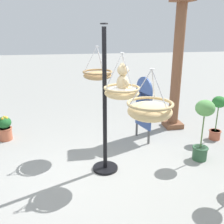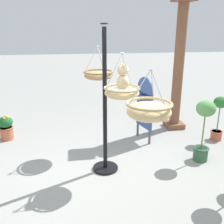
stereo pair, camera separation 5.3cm
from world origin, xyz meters
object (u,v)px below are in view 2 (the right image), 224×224
Objects in this scene: hanging_basket_left_high at (98,75)px; potted_plant_tall_leafy at (204,126)px; greenhouse_pillar_right at (178,69)px; potted_plant_small_succulent at (6,127)px; hanging_basket_right_low at (149,110)px; display_sign_board at (145,103)px; potted_plant_fern_front at (219,116)px; display_pole_central at (105,129)px; hanging_basket_with_teddy at (122,92)px; teddy_bear at (123,80)px.

potted_plant_tall_leafy is (0.79, 1.82, -0.85)m from hanging_basket_left_high.
potted_plant_small_succulent is (0.14, -3.95, -1.17)m from greenhouse_pillar_right.
potted_plant_tall_leafy is at bearing -4.77° from greenhouse_pillar_right.
display_sign_board is at bearing 165.24° from hanging_basket_right_low.
display_sign_board is (-0.25, -1.59, 0.28)m from potted_plant_fern_front.
display_pole_central reaches higher than hanging_basket_with_teddy.
potted_plant_fern_front is 1.64m from display_sign_board.
potted_plant_fern_front reaches higher than potted_plant_small_succulent.
hanging_basket_right_low is 0.64× the size of potted_plant_fern_front.
hanging_basket_left_high is 1.98m from hanging_basket_right_low.
hanging_basket_with_teddy is 2.52m from greenhouse_pillar_right.
teddy_bear is at bearing 61.12° from display_pole_central.
display_sign_board is at bearing 150.38° from teddy_bear.
hanging_basket_left_high is 0.63× the size of potted_plant_fern_front.
hanging_basket_with_teddy is 0.71× the size of potted_plant_fern_front.
potted_plant_small_succulent is at bearing -111.90° from potted_plant_tall_leafy.
greenhouse_pillar_right is (-1.87, 1.69, 0.02)m from hanging_basket_with_teddy.
greenhouse_pillar_right is 1.40m from potted_plant_fern_front.
potted_plant_tall_leafy is 4.12m from potted_plant_small_succulent.
display_pole_central is 1.34m from hanging_basket_right_low.
hanging_basket_with_teddy is 1.13× the size of hanging_basket_left_high.
display_sign_board is at bearing -142.29° from potted_plant_tall_leafy.
hanging_basket_with_teddy is at bearing 15.32° from hanging_basket_left_high.
display_sign_board is at bearing 138.29° from display_pole_central.
hanging_basket_with_teddy is at bearing -66.62° from potted_plant_fern_front.
hanging_basket_left_high is (-0.99, -0.27, 0.10)m from hanging_basket_with_teddy.
hanging_basket_left_high reaches higher than hanging_basket_with_teddy.
greenhouse_pillar_right is at bearing 92.02° from potted_plant_small_succulent.
potted_plant_fern_front is (-1.01, 2.31, -1.06)m from teddy_bear.
hanging_basket_right_low reaches higher than potted_plant_small_succulent.
potted_plant_small_succulent is at bearing -128.30° from display_pole_central.
potted_plant_fern_front is 0.70× the size of display_sign_board.
potted_plant_tall_leafy is at bearing 66.65° from hanging_basket_left_high.
hanging_basket_with_teddy is 2.68m from potted_plant_fern_front.
potted_plant_tall_leafy is (-0.05, 1.80, -0.08)m from display_pole_central.
hanging_basket_with_teddy reaches higher than display_sign_board.
hanging_basket_left_high is at bearing -163.50° from teddy_bear.
hanging_basket_with_teddy is at bearing -82.57° from potted_plant_tall_leafy.
teddy_bear is 0.69× the size of hanging_basket_right_low.
potted_plant_fern_front is (-1.01, 2.33, -0.87)m from hanging_basket_with_teddy.
hanging_basket_right_low is 1.95m from potted_plant_tall_leafy.
potted_plant_small_succulent is at bearing -127.55° from hanging_basket_with_teddy.
display_pole_central reaches higher than display_sign_board.
hanging_basket_right_low is 3.20m from greenhouse_pillar_right.
teddy_bear is 2.51m from greenhouse_pillar_right.
greenhouse_pillar_right is at bearing 122.76° from display_sign_board.
potted_plant_small_succulent is at bearing -137.90° from hanging_basket_right_low.
display_pole_central is 5.60× the size of teddy_bear.
hanging_basket_with_teddy is at bearing -30.37° from display_sign_board.
teddy_bear is at bearing -66.42° from potted_plant_fern_front.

